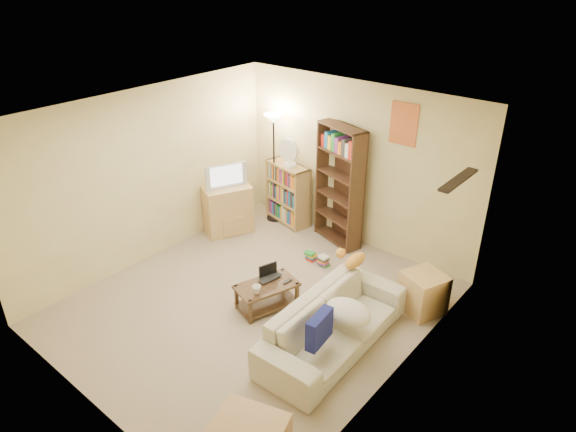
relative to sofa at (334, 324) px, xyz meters
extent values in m
plane|color=tan|center=(-1.24, -0.02, -0.30)|extent=(4.50, 4.50, 0.00)
cube|color=beige|center=(-1.24, 2.23, 0.95)|extent=(4.00, 0.04, 2.50)
cube|color=beige|center=(-1.24, -2.27, 0.95)|extent=(4.00, 0.04, 2.50)
cube|color=beige|center=(-3.24, -0.02, 0.95)|extent=(0.04, 4.50, 2.50)
cube|color=beige|center=(0.76, -0.02, 0.95)|extent=(0.04, 4.50, 2.50)
cube|color=silver|center=(-1.24, -0.02, 2.20)|extent=(4.00, 4.50, 0.04)
cube|color=red|center=(-0.52, 2.22, 1.72)|extent=(0.40, 0.02, 0.58)
cube|color=black|center=(0.68, 1.28, 1.55)|extent=(0.12, 0.80, 0.03)
imported|color=beige|center=(0.00, 0.00, 0.00)|extent=(2.10, 0.92, 0.60)
cube|color=navy|center=(0.11, -0.44, 0.27)|extent=(0.17, 0.41, 0.35)
ellipsoid|color=beige|center=(0.15, 0.05, 0.21)|extent=(0.55, 0.39, 0.24)
ellipsoid|color=orange|center=(-0.25, 0.78, 0.38)|extent=(0.38, 0.18, 0.15)
sphere|color=orange|center=(-0.47, 0.77, 0.40)|extent=(0.13, 0.13, 0.13)
cube|color=#43301A|center=(-1.07, 0.04, 0.03)|extent=(0.65, 0.87, 0.03)
cube|color=#43301A|center=(-1.07, 0.04, -0.23)|extent=(0.62, 0.82, 0.03)
cube|color=#43301A|center=(-1.35, -0.22, -0.13)|extent=(0.04, 0.04, 0.34)
cube|color=#43301A|center=(-1.00, -0.34, -0.13)|extent=(0.04, 0.04, 0.34)
cube|color=#43301A|center=(-1.14, 0.42, -0.13)|extent=(0.04, 0.04, 0.34)
cube|color=#43301A|center=(-0.79, 0.31, -0.13)|extent=(0.04, 0.04, 0.34)
imported|color=black|center=(-1.07, 0.16, 0.06)|extent=(0.39, 0.32, 0.03)
cube|color=white|center=(-1.18, 0.19, 0.15)|extent=(0.09, 0.25, 0.17)
imported|color=white|center=(-1.04, -0.17, 0.10)|extent=(0.20, 0.20, 0.10)
cube|color=black|center=(-0.91, 0.26, 0.05)|extent=(0.05, 0.14, 0.02)
cube|color=tan|center=(-2.94, 1.16, 0.09)|extent=(0.78, 0.89, 0.79)
imported|color=black|center=(-2.94, 1.16, 0.68)|extent=(0.74, 0.59, 0.39)
cube|color=#422B19|center=(-1.37, 2.03, 0.64)|extent=(0.89, 0.52, 1.87)
cube|color=tan|center=(-2.38, 2.03, 0.21)|extent=(0.85, 0.48, 1.02)
cylinder|color=white|center=(-2.32, 2.01, 0.74)|extent=(0.20, 0.20, 0.04)
cylinder|color=white|center=(-2.32, 2.01, 0.84)|extent=(0.02, 0.02, 0.20)
cylinder|color=white|center=(-2.32, 1.98, 1.00)|extent=(0.36, 0.06, 0.36)
cylinder|color=black|center=(-2.61, 1.96, -0.28)|extent=(0.27, 0.27, 0.03)
cylinder|color=black|center=(-2.61, 1.96, 0.56)|extent=(0.03, 0.03, 1.72)
cone|color=beige|center=(-2.61, 1.96, 1.46)|extent=(0.31, 0.31, 0.14)
cube|color=#DDB96B|center=(0.48, 1.25, -0.03)|extent=(0.60, 0.60, 0.53)
cube|color=red|center=(-1.33, 1.29, -0.23)|extent=(0.16, 0.12, 0.13)
cube|color=#1966B2|center=(-1.09, 1.29, -0.22)|extent=(0.16, 0.12, 0.16)
camera|label=1|loc=(2.56, -3.88, 3.76)|focal=32.00mm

